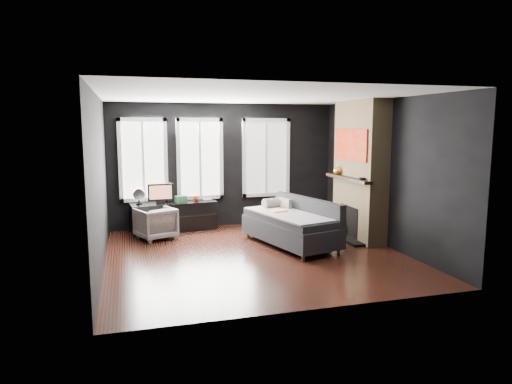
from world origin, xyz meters
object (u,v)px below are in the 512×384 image
object	(u,v)px
media_console	(174,216)
monitor	(160,192)
armchair	(155,222)
mantel_vase	(338,170)
book	(203,194)
mug	(196,198)
sofa	(290,222)

from	to	relation	value
media_console	monitor	size ratio (longest dim) A/B	3.37
armchair	mantel_vase	xyz separation A→B (m)	(3.64, -0.55, 0.98)
book	armchair	bearing A→B (deg)	-142.93
media_console	mug	bearing A→B (deg)	-4.05
sofa	mug	xyz separation A→B (m)	(-1.47, 1.87, 0.23)
monitor	book	world-z (taller)	monitor
armchair	mug	distance (m)	1.17
sofa	media_console	distance (m)	2.69
book	mantel_vase	xyz separation A→B (m)	(2.56, -1.36, 0.59)
monitor	mantel_vase	world-z (taller)	mantel_vase
armchair	media_console	distance (m)	0.76
mug	book	world-z (taller)	book
sofa	mug	distance (m)	2.38
armchair	monitor	xyz separation A→B (m)	(0.15, 0.57, 0.50)
sofa	book	world-z (taller)	sofa
monitor	mantel_vase	bearing A→B (deg)	-20.14
mug	book	distance (m)	0.23
sofa	monitor	bearing A→B (deg)	126.97
armchair	mug	bearing A→B (deg)	-166.11
mug	media_console	bearing A→B (deg)	-176.53
mantel_vase	media_console	bearing A→B (deg)	159.69
mug	mantel_vase	distance (m)	3.06
media_console	mug	xyz separation A→B (m)	(0.49, 0.03, 0.37)
armchair	sofa	bearing A→B (deg)	130.93
media_console	mug	distance (m)	0.61
media_console	mantel_vase	bearing A→B (deg)	-27.83
book	media_console	bearing A→B (deg)	-165.07
sofa	armchair	distance (m)	2.66
sofa	media_console	xyz separation A→B (m)	(-1.96, 1.84, -0.14)
armchair	monitor	distance (m)	0.77
media_console	monitor	bearing A→B (deg)	-173.08
monitor	book	distance (m)	0.96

